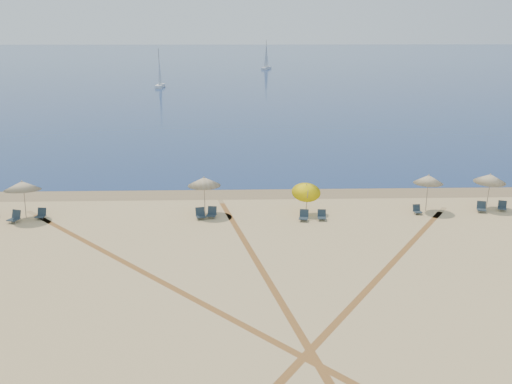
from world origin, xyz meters
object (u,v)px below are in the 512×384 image
chair_4 (212,213)px  chair_9 (502,206)px  umbrella_1 (22,186)px  chair_2 (41,214)px  umbrella_5 (490,178)px  sailboat_1 (266,60)px  sailboat_0 (160,76)px  chair_8 (481,207)px  chair_5 (304,216)px  chair_7 (417,210)px  umbrella_2 (204,182)px  chair_1 (15,217)px  umbrella_3 (306,189)px  chair_6 (322,215)px  umbrella_4 (428,179)px  chair_3 (200,214)px

chair_4 → chair_9: bearing=12.5°
umbrella_1 → chair_2: size_ratio=3.56×
umbrella_5 → sailboat_1: 134.73m
umbrella_1 → chair_2: (0.99, -0.08, -1.87)m
sailboat_0 → chair_8: bearing=-67.4°
chair_5 → sailboat_0: 85.66m
chair_7 → chair_5: bearing=-177.9°
chair_4 → umbrella_2: bearing=134.2°
umbrella_5 → chair_1: size_ratio=2.75×
umbrella_1 → umbrella_3: size_ratio=1.07×
chair_5 → sailboat_0: (-20.34, 83.18, 2.07)m
sailboat_1 → chair_6: bearing=-70.2°
sailboat_0 → chair_2: bearing=-86.4°
chair_4 → chair_6: bearing=4.5°
chair_5 → sailboat_1: (4.31, 136.53, 2.28)m
umbrella_5 → chair_2: umbrella_5 is taller
umbrella_2 → chair_1: size_ratio=2.87×
umbrella_4 → sailboat_0: 86.43m
chair_6 → chair_7: 6.51m
umbrella_1 → umbrella_4: umbrella_1 is taller
umbrella_5 → sailboat_0: (-32.97, 81.12, 0.27)m
chair_7 → chair_9: chair_9 is taller
umbrella_2 → sailboat_1: 135.49m
chair_3 → sailboat_1: 136.42m
chair_4 → chair_8: size_ratio=0.96×
umbrella_1 → chair_6: size_ratio=3.86×
chair_3 → chair_5: size_ratio=1.02×
chair_2 → chair_4: size_ratio=0.94×
chair_2 → chair_3: bearing=5.9°
chair_7 → sailboat_1: sailboat_1 is taller
umbrella_5 → chair_5: umbrella_5 is taller
chair_2 → chair_8: bearing=8.6°
chair_4 → chair_6: size_ratio=1.15×
umbrella_1 → chair_9: (31.19, 0.61, -1.89)m
chair_9 → umbrella_3: bearing=-155.0°
chair_1 → chair_8: chair_1 is taller
umbrella_2 → chair_3: (-0.23, -0.90, -1.89)m
chair_5 → chair_6: 1.16m
umbrella_1 → chair_9: umbrella_1 is taller
umbrella_5 → chair_8: (-0.67, -0.71, -1.79)m
umbrella_3 → chair_2: umbrella_3 is taller
sailboat_1 → chair_4: bearing=-73.1°
chair_7 → chair_1: bearing=175.8°
chair_1 → sailboat_1: (22.46, 136.27, 2.25)m
umbrella_5 → chair_6: 11.79m
chair_8 → chair_7: bearing=-160.1°
umbrella_3 → umbrella_5: umbrella_5 is taller
chair_3 → chair_8: chair_3 is taller
umbrella_5 → chair_5: size_ratio=3.18×
chair_8 → chair_3: bearing=-161.0°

